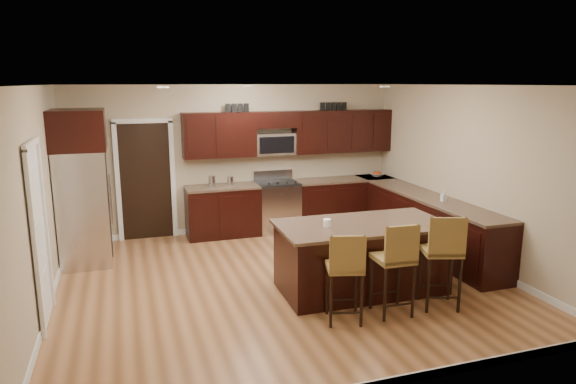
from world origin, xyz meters
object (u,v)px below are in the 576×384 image
object	(u,v)px
range	(277,206)
island	(361,259)
refrigerator	(82,186)
stool_mid	(396,259)
stool_right	(443,251)
stool_left	(346,267)

from	to	relation	value
range	island	world-z (taller)	range
island	refrigerator	xyz separation A→B (m)	(-3.55, 2.28, 0.78)
stool_mid	stool_right	size ratio (longest dim) A/B	0.96
range	stool_mid	xyz separation A→B (m)	(0.27, -3.88, 0.24)
island	stool_left	size ratio (longest dim) A/B	2.07
island	stool_right	bearing A→B (deg)	-50.71
range	stool_right	xyz separation A→B (m)	(0.91, -3.88, 0.27)
stool_left	stool_mid	distance (m)	0.64
range	stool_left	xyz separation A→B (m)	(-0.37, -3.88, 0.21)
refrigerator	stool_left	bearing A→B (deg)	-46.78
stool_left	refrigerator	distance (m)	4.31
stool_right	refrigerator	distance (m)	5.26
range	island	size ratio (longest dim) A/B	0.49
stool_left	refrigerator	size ratio (longest dim) A/B	0.46
island	stool_left	xyz separation A→B (m)	(-0.62, -0.84, 0.25)
stool_left	stool_right	world-z (taller)	stool_right
stool_right	island	bearing A→B (deg)	145.67
island	stool_left	bearing A→B (deg)	-125.05
range	stool_mid	world-z (taller)	stool_mid
range	stool_left	bearing A→B (deg)	-95.46
range	refrigerator	bearing A→B (deg)	-167.02
range	stool_left	world-z (taller)	range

